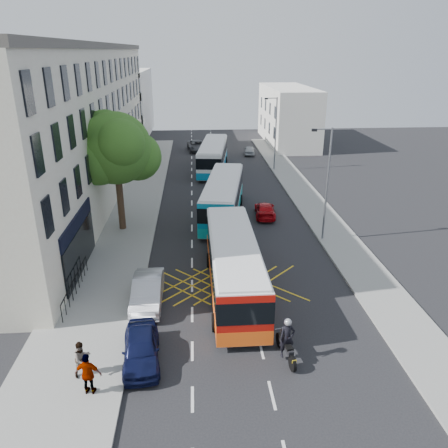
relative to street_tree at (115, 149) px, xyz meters
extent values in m
plane|color=black|center=(8.51, -14.97, -6.29)|extent=(120.00, 120.00, 0.00)
cube|color=gray|center=(0.01, 0.03, -6.22)|extent=(5.00, 70.00, 0.15)
cube|color=gray|center=(16.01, 0.03, -6.22)|extent=(3.00, 70.00, 0.15)
cube|color=beige|center=(-5.49, 9.53, 0.21)|extent=(8.00, 45.00, 13.00)
cube|color=#59544C|center=(-5.49, 9.53, 6.96)|extent=(8.30, 45.00, 0.50)
cube|color=black|center=(-1.44, -6.97, -2.89)|extent=(0.12, 7.00, 0.90)
cube|color=black|center=(-1.44, -6.97, -4.69)|extent=(0.12, 7.00, 2.60)
cube|color=silver|center=(-5.49, 40.03, -1.29)|extent=(8.00, 20.00, 10.00)
cube|color=silver|center=(19.51, 33.03, -2.29)|extent=(6.00, 18.00, 8.00)
cylinder|color=#382619|center=(0.01, 0.03, -3.94)|extent=(0.50, 0.50, 4.40)
sphere|color=#2A5A19|center=(0.01, 0.03, 0.06)|extent=(5.20, 5.20, 5.20)
sphere|color=#2A5A19|center=(1.41, 0.83, -0.74)|extent=(3.60, 3.60, 3.60)
sphere|color=#2A5A19|center=(-1.19, -0.57, -0.54)|extent=(3.80, 3.80, 3.80)
sphere|color=#2A5A19|center=(0.61, -1.27, 0.66)|extent=(3.40, 3.40, 3.40)
sphere|color=#2A5A19|center=(-0.79, 1.13, 1.06)|extent=(3.20, 3.20, 3.20)
cylinder|color=slate|center=(14.81, -2.97, -2.14)|extent=(0.14, 0.14, 8.00)
cylinder|color=slate|center=(14.21, -2.97, 1.76)|extent=(1.20, 0.10, 0.10)
cube|color=black|center=(13.61, -2.97, 1.71)|extent=(0.35, 0.15, 0.18)
cylinder|color=slate|center=(14.81, 17.03, -2.14)|extent=(0.14, 0.14, 8.00)
cylinder|color=slate|center=(14.21, 17.03, 1.76)|extent=(1.20, 0.10, 0.10)
cube|color=black|center=(13.61, 17.03, 1.71)|extent=(0.35, 0.15, 0.18)
cube|color=silver|center=(7.69, -9.66, -4.58)|extent=(2.59, 11.24, 2.70)
cube|color=silver|center=(7.69, -9.66, -3.18)|extent=(2.38, 11.01, 0.12)
cube|color=black|center=(7.69, -9.66, -4.20)|extent=(2.65, 11.30, 1.12)
cube|color=#FF5A15|center=(7.69, -9.66, -5.53)|extent=(2.64, 11.29, 0.77)
cube|color=#B41109|center=(7.71, -15.24, -4.56)|extent=(2.59, 0.11, 2.55)
cube|color=#FF0C0C|center=(6.69, -15.26, -5.27)|extent=(0.25, 0.06, 0.25)
cube|color=#FF0C0C|center=(8.74, -15.25, -5.27)|extent=(0.25, 0.06, 0.25)
cylinder|color=black|center=(6.41, -6.60, -5.83)|extent=(0.29, 0.92, 0.92)
cylinder|color=black|center=(8.96, -6.59, -5.83)|extent=(0.29, 0.92, 0.92)
cylinder|color=black|center=(6.43, -13.44, -5.83)|extent=(0.29, 0.92, 0.92)
cylinder|color=black|center=(8.98, -13.43, -5.83)|extent=(0.29, 0.92, 0.92)
cube|color=silver|center=(7.92, 2.44, -4.58)|extent=(4.33, 11.50, 2.71)
cube|color=silver|center=(7.92, 2.44, -3.18)|extent=(4.10, 11.25, 0.12)
cube|color=black|center=(7.92, 2.44, -4.20)|extent=(4.40, 11.57, 1.12)
cube|color=#0DA19E|center=(7.92, 2.44, -5.53)|extent=(4.39, 11.56, 0.77)
cube|color=#0C7EA0|center=(7.02, -3.08, -4.56)|extent=(2.58, 0.52, 2.55)
cube|color=#FF0C0C|center=(6.00, -2.92, -5.27)|extent=(0.26, 0.10, 0.25)
cube|color=#FF0C0C|center=(8.03, -3.25, -5.27)|extent=(0.26, 0.10, 0.25)
cylinder|color=black|center=(7.15, 5.67, -5.83)|extent=(0.43, 0.95, 0.92)
cylinder|color=black|center=(9.67, 5.25, -5.83)|extent=(0.43, 0.95, 0.92)
cylinder|color=black|center=(6.05, -1.09, -5.83)|extent=(0.43, 0.95, 0.92)
cylinder|color=black|center=(8.57, -1.50, -5.83)|extent=(0.43, 0.95, 0.92)
cube|color=silver|center=(7.80, 17.49, -4.57)|extent=(3.98, 11.53, 2.72)
cube|color=silver|center=(7.80, 17.49, -3.16)|extent=(3.75, 11.28, 0.12)
cube|color=black|center=(7.80, 17.49, -4.19)|extent=(4.05, 11.60, 1.13)
cube|color=#0D7AAC|center=(7.80, 17.49, -5.52)|extent=(4.04, 11.59, 0.77)
cube|color=white|center=(7.09, 11.92, -4.55)|extent=(2.60, 0.43, 2.57)
cube|color=#FF0C0C|center=(6.06, 12.04, -5.27)|extent=(0.26, 0.09, 0.25)
cube|color=#FF0C0C|center=(8.11, 11.78, -5.27)|extent=(0.26, 0.09, 0.25)
cylinder|color=black|center=(6.92, 20.71, -5.83)|extent=(0.40, 0.95, 0.92)
cylinder|color=black|center=(9.47, 20.39, -5.83)|extent=(0.40, 0.95, 0.92)
cylinder|color=black|center=(6.05, 13.89, -5.83)|extent=(0.40, 0.95, 0.92)
cylinder|color=black|center=(8.59, 13.56, -5.83)|extent=(0.40, 0.95, 0.92)
cylinder|color=black|center=(9.63, -16.56, -5.94)|extent=(0.24, 0.72, 0.71)
cylinder|color=black|center=(9.38, -14.92, -5.94)|extent=(0.24, 0.72, 0.71)
cube|color=black|center=(9.50, -15.74, -5.60)|extent=(0.44, 1.35, 0.24)
cube|color=black|center=(9.46, -15.46, -5.40)|extent=(0.38, 0.54, 0.22)
cube|color=black|center=(9.54, -16.01, -5.46)|extent=(0.37, 0.59, 0.11)
cylinder|color=slate|center=(9.39, -14.97, -5.52)|extent=(0.14, 0.49, 0.93)
cylinder|color=slate|center=(9.41, -15.13, -5.13)|extent=(0.66, 0.14, 0.04)
cube|color=gold|center=(9.66, -16.75, -5.68)|extent=(0.20, 0.05, 0.14)
imported|color=black|center=(9.51, -15.79, -5.17)|extent=(0.76, 0.56, 1.91)
sphere|color=#99999E|center=(9.51, -15.79, -4.35)|extent=(0.33, 0.33, 0.33)
imported|color=#0D1237|center=(3.07, -15.47, -5.62)|extent=(1.95, 4.09, 1.35)
imported|color=#B5B7BE|center=(2.91, -10.69, -5.56)|extent=(1.56, 4.47, 1.47)
imported|color=#AC070D|center=(11.40, 2.22, -5.72)|extent=(1.95, 4.07, 1.14)
imported|color=#3F4146|center=(6.03, 28.15, -5.61)|extent=(2.79, 5.12, 1.36)
imported|color=#ABAFB3|center=(12.97, 25.25, -5.71)|extent=(1.79, 3.56, 1.16)
imported|color=gray|center=(0.74, -16.36, -5.34)|extent=(0.98, 0.98, 1.60)
imported|color=gray|center=(1.25, -17.47, -5.22)|extent=(1.13, 0.60, 1.85)
camera|label=1|loc=(5.62, -31.54, 6.63)|focal=35.00mm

